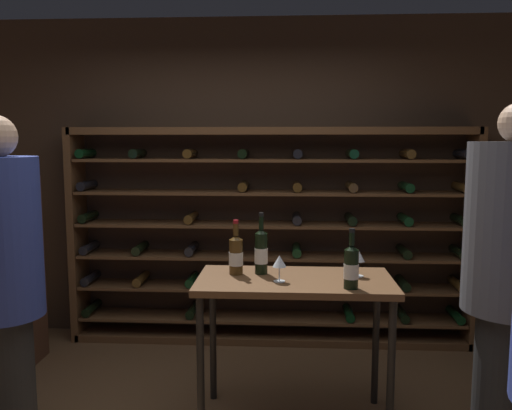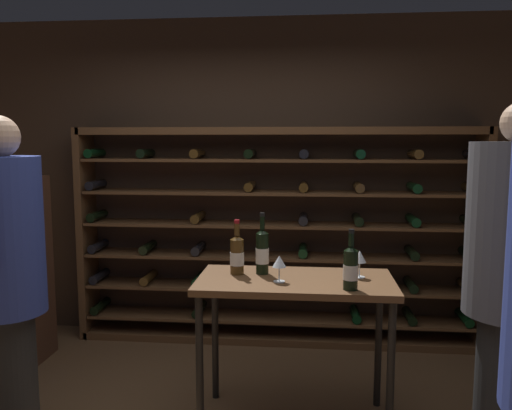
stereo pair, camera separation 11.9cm
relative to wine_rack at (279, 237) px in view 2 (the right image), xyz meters
The scene contains 10 objects.
back_wall 0.58m from the wine_rack, 143.40° to the left, with size 4.83×0.10×2.74m, color #3D2B1E.
wine_rack is the anchor object (origin of this frame).
tasting_table 1.32m from the wine_rack, 82.41° to the right, with size 1.16×0.60×0.90m.
person_bystander_red_print 2.21m from the wine_rack, 128.59° to the right, with size 0.41×0.42×1.85m.
display_cabinet 2.10m from the wine_rack, 164.26° to the right, with size 0.44×0.36×1.44m, color #4C2D1E.
wine_bottle_green_slim 1.24m from the wine_rack, 98.67° to the right, with size 0.09×0.09×0.34m.
wine_bottle_red_label 1.58m from the wine_rack, 72.22° to the right, with size 0.08×0.08×0.34m.
wine_bottle_amber_reserve 1.21m from the wine_rack, 91.55° to the right, with size 0.08×0.08×0.38m.
wine_glass_stemmed_left 1.39m from the wine_rack, 86.61° to the right, with size 0.08×0.08×0.16m.
wine_glass_stemmed_right 1.36m from the wine_rack, 65.86° to the right, with size 0.08×0.08×0.16m.
Camera 2 is at (0.52, -2.65, 1.71)m, focal length 36.70 mm.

